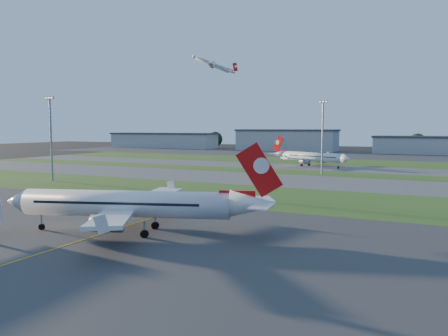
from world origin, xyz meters
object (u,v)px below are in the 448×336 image
Objects in this scene: airliner_taxiing at (311,157)px; light_mast_centre at (323,132)px; light_mast_west at (51,133)px; airliner_parked at (128,205)px.

light_mast_centre is at bearing 133.50° from airliner_taxiing.
light_mast_centre is (11.12, -28.40, 10.77)m from airliner_taxiing.
light_mast_west is at bearing -141.34° from light_mast_centre.
light_mast_west is 1.00× the size of light_mast_centre.
light_mast_west is at bearing 77.21° from airliner_taxiing.
airliner_taxiing is 1.35× the size of light_mast_west.
airliner_parked reaches higher than airliner_taxiing.
light_mast_centre is at bearing 38.66° from light_mast_west.
light_mast_centre is (6.92, 99.16, 10.37)m from airliner_parked.
airliner_parked is 1.12× the size of airliner_taxiing.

